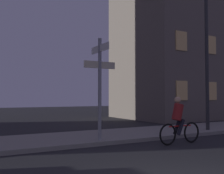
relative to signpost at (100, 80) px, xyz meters
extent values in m
cube|color=gray|center=(-0.67, 1.17, -2.10)|extent=(40.00, 2.99, 0.14)
cylinder|color=gray|center=(0.00, 0.00, -0.29)|extent=(0.12, 0.12, 3.47)
cube|color=white|center=(0.00, 0.00, 1.09)|extent=(0.03, 1.29, 0.24)
cube|color=beige|center=(0.00, 0.00, 0.53)|extent=(1.17, 0.03, 0.24)
cylinder|color=#2D2D30|center=(5.51, 0.25, 1.43)|extent=(0.16, 0.16, 6.92)
torus|color=black|center=(2.99, -1.24, -1.81)|extent=(0.72, 0.08, 0.72)
torus|color=black|center=(1.89, -1.27, -1.81)|extent=(0.72, 0.08, 0.72)
cylinder|color=red|center=(2.44, -1.26, -1.56)|extent=(1.00, 0.07, 0.04)
cylinder|color=maroon|center=(2.34, -1.26, -1.08)|extent=(0.46, 0.33, 0.61)
sphere|color=tan|center=(2.34, -1.26, -0.67)|extent=(0.22, 0.22, 0.22)
cylinder|color=black|center=(2.39, -1.17, -1.59)|extent=(0.34, 0.13, 0.55)
cylinder|color=black|center=(2.39, -1.35, -1.59)|extent=(0.34, 0.13, 0.55)
cube|color=#6B6056|center=(12.96, 7.62, 3.95)|extent=(13.23, 6.99, 12.23)
cube|color=#F2C672|center=(7.67, 4.10, -0.17)|extent=(0.90, 0.06, 1.20)
cube|color=#F2C672|center=(10.32, 4.10, -0.17)|extent=(0.90, 0.06, 1.20)
cube|color=#F2C672|center=(7.67, 4.10, 2.91)|extent=(0.90, 0.06, 1.20)
cube|color=#F2C672|center=(10.32, 4.10, 2.91)|extent=(0.90, 0.06, 1.20)
camera|label=1|loc=(-4.04, -8.14, -0.57)|focal=42.86mm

